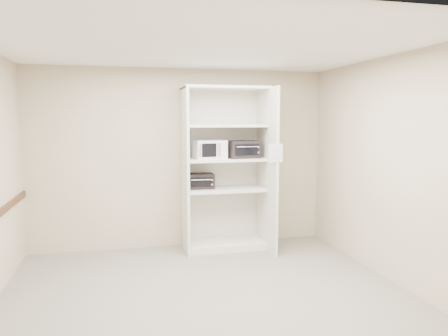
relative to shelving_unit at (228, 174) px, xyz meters
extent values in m
cube|color=slate|center=(-0.67, -1.70, -1.13)|extent=(4.50, 4.00, 0.01)
cube|color=white|center=(-0.67, -1.70, 1.57)|extent=(4.50, 4.00, 0.01)
cube|color=tan|center=(-0.67, 0.30, 0.22)|extent=(4.50, 0.02, 2.70)
cube|color=tan|center=(-0.67, -3.70, 0.22)|extent=(4.50, 0.02, 2.70)
cube|color=tan|center=(1.58, -1.70, 0.22)|extent=(0.02, 4.00, 2.70)
cube|color=beige|center=(-0.65, -0.02, 0.07)|extent=(0.04, 0.60, 2.40)
cube|color=beige|center=(0.55, -0.17, 0.07)|extent=(0.04, 0.90, 2.40)
cube|color=beige|center=(-0.05, 0.28, 0.07)|extent=(1.24, 0.02, 2.40)
cube|color=beige|center=(-0.05, 0.00, -1.08)|extent=(1.16, 0.56, 0.10)
cube|color=beige|center=(-0.05, 0.00, -0.23)|extent=(1.16, 0.56, 0.04)
cube|color=beige|center=(-0.05, 0.00, 0.22)|extent=(1.16, 0.56, 0.04)
cube|color=beige|center=(-0.05, 0.00, 0.72)|extent=(1.16, 0.56, 0.04)
cube|color=beige|center=(-0.05, 0.00, 1.27)|extent=(1.24, 0.60, 0.04)
cube|color=white|center=(-0.28, 0.00, 0.37)|extent=(0.48, 0.38, 0.27)
cube|color=black|center=(0.22, -0.04, 0.37)|extent=(0.48, 0.38, 0.26)
cube|color=black|center=(-0.41, 0.05, -0.10)|extent=(0.41, 0.31, 0.22)
cube|color=white|center=(0.52, -0.63, 0.35)|extent=(0.20, 0.01, 0.25)
camera|label=1|loc=(-1.58, -6.28, 0.81)|focal=35.00mm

